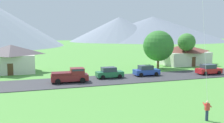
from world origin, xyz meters
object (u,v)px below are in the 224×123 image
object	(u,v)px
house_leftmost	(11,58)
tree_near_left	(158,46)
parked_car_green_mid_west	(109,73)
pickup_truck_maroon_west_side	(71,75)
parked_car_red_mid_east	(209,69)
parked_car_blue_east_end	(146,71)
tree_right_of_center	(187,42)
house_left_center	(183,54)

from	to	relation	value
house_leftmost	tree_near_left	size ratio (longest dim) A/B	1.14
parked_car_green_mid_west	pickup_truck_maroon_west_side	distance (m)	6.40
parked_car_red_mid_east	parked_car_blue_east_end	size ratio (longest dim) A/B	1.00
tree_near_left	parked_car_red_mid_east	size ratio (longest dim) A/B	1.77
house_leftmost	parked_car_green_mid_west	world-z (taller)	house_leftmost
tree_right_of_center	parked_car_blue_east_end	size ratio (longest dim) A/B	1.64
parked_car_green_mid_west	parked_car_red_mid_east	bearing A→B (deg)	-6.88
parked_car_blue_east_end	tree_right_of_center	bearing A→B (deg)	29.68
tree_near_left	tree_right_of_center	xyz separation A→B (m)	(6.88, 0.70, 0.56)
parked_car_blue_east_end	parked_car_green_mid_west	bearing A→B (deg)	-179.16
tree_near_left	parked_car_red_mid_east	bearing A→B (deg)	-60.56
house_leftmost	tree_near_left	bearing A→B (deg)	-8.31
house_leftmost	tree_near_left	xyz separation A→B (m)	(27.01, -3.95, 1.92)
parked_car_green_mid_west	pickup_truck_maroon_west_side	size ratio (longest dim) A/B	0.80
tree_near_left	parked_car_green_mid_west	xyz separation A→B (m)	(-12.14, -6.60, -3.62)
parked_car_red_mid_east	pickup_truck_maroon_west_side	size ratio (longest dim) A/B	0.80
tree_right_of_center	tree_near_left	bearing A→B (deg)	-174.23
house_leftmost	parked_car_green_mid_west	bearing A→B (deg)	-35.34
house_left_center	tree_near_left	world-z (taller)	tree_near_left
house_leftmost	parked_car_green_mid_west	distance (m)	18.31
tree_near_left	parked_car_blue_east_end	distance (m)	9.41
parked_car_green_mid_west	parked_car_blue_east_end	bearing A→B (deg)	0.84
tree_near_left	pickup_truck_maroon_west_side	world-z (taller)	tree_near_left
tree_near_left	pickup_truck_maroon_west_side	xyz separation A→B (m)	(-18.38, -7.97, -3.43)
pickup_truck_maroon_west_side	parked_car_blue_east_end	bearing A→B (deg)	6.62
house_leftmost	house_left_center	size ratio (longest dim) A/B	0.83
house_leftmost	tree_right_of_center	xyz separation A→B (m)	(33.90, -3.25, 2.49)
tree_near_left	tree_right_of_center	bearing A→B (deg)	5.77
parked_car_green_mid_west	tree_near_left	bearing A→B (deg)	28.54
parked_car_red_mid_east	tree_right_of_center	bearing A→B (deg)	77.93
parked_car_red_mid_east	tree_near_left	bearing A→B (deg)	119.44
parked_car_green_mid_west	parked_car_blue_east_end	size ratio (longest dim) A/B	1.00
parked_car_red_mid_east	house_leftmost	bearing A→B (deg)	158.44
tree_right_of_center	parked_car_green_mid_west	size ratio (longest dim) A/B	1.64
tree_near_left	parked_car_green_mid_west	distance (m)	14.29
parked_car_green_mid_west	parked_car_blue_east_end	xyz separation A→B (m)	(6.39, 0.09, 0.00)
tree_right_of_center	parked_car_green_mid_west	world-z (taller)	tree_right_of_center
house_leftmost	house_left_center	distance (m)	35.48
house_left_center	parked_car_blue_east_end	size ratio (longest dim) A/B	2.43
tree_right_of_center	parked_car_red_mid_east	xyz separation A→B (m)	(-2.00, -9.35, -4.19)
tree_right_of_center	parked_car_red_mid_east	distance (m)	10.44
house_leftmost	parked_car_red_mid_east	xyz separation A→B (m)	(31.90, -12.60, -1.70)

